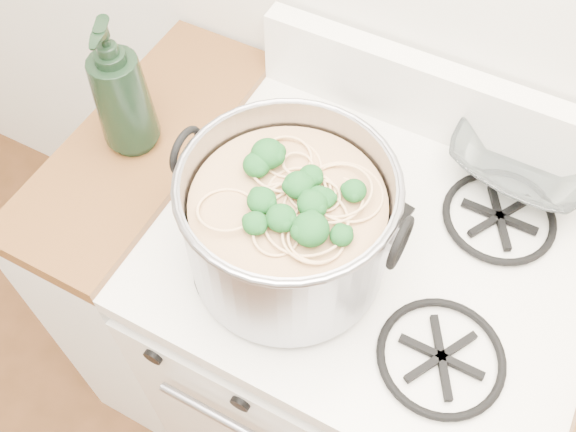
% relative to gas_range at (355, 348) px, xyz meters
% --- Properties ---
extents(gas_range, '(0.76, 0.66, 0.92)m').
position_rel_gas_range_xyz_m(gas_range, '(0.00, 0.00, 0.00)').
color(gas_range, white).
rests_on(gas_range, ground).
extents(counter_left, '(0.25, 0.65, 0.92)m').
position_rel_gas_range_xyz_m(counter_left, '(-0.51, 0.00, 0.02)').
color(counter_left, silver).
rests_on(counter_left, ground).
extents(stock_pot, '(0.37, 0.34, 0.23)m').
position_rel_gas_range_xyz_m(stock_pot, '(-0.12, -0.11, 0.59)').
color(stock_pot, gray).
rests_on(stock_pot, gas_range).
extents(spatula, '(0.34, 0.35, 0.02)m').
position_rel_gas_range_xyz_m(spatula, '(-0.02, 0.04, 0.50)').
color(spatula, black).
rests_on(spatula, gas_range).
extents(glass_bowl, '(0.12, 0.12, 0.03)m').
position_rel_gas_range_xyz_m(glass_bowl, '(0.17, 0.28, 0.50)').
color(glass_bowl, white).
rests_on(glass_bowl, gas_range).
extents(bottle, '(0.14, 0.14, 0.28)m').
position_rel_gas_range_xyz_m(bottle, '(-0.51, -0.01, 0.62)').
color(bottle, black).
rests_on(bottle, counter_left).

